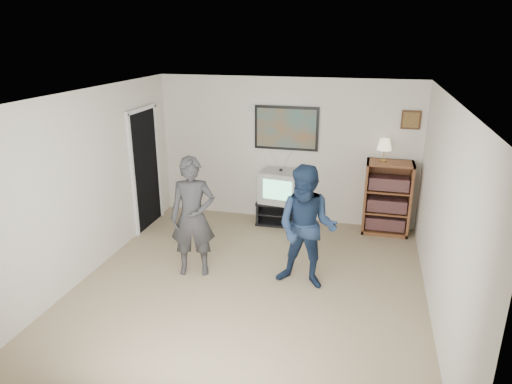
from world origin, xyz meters
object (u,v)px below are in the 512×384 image
at_px(media_stand, 281,212).
at_px(person_short, 307,228).
at_px(bookshelf, 387,198).
at_px(crt_television, 281,186).
at_px(person_tall, 193,217).

xyz_separation_m(media_stand, person_short, (0.71, -1.97, 0.62)).
relative_size(media_stand, bookshelf, 0.69).
bearing_deg(person_short, bookshelf, 69.20).
height_order(crt_television, person_tall, person_tall).
bearing_deg(media_stand, bookshelf, -0.13).
bearing_deg(person_short, crt_television, 117.04).
relative_size(crt_television, person_short, 0.39).
distance_m(crt_television, person_tall, 2.17).
bearing_deg(crt_television, person_short, -62.60).
bearing_deg(bookshelf, crt_television, -178.39).
height_order(crt_television, person_short, person_short).
height_order(media_stand, person_short, person_short).
bearing_deg(person_tall, media_stand, 52.32).
height_order(bookshelf, person_tall, person_tall).
relative_size(crt_television, bookshelf, 0.53).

